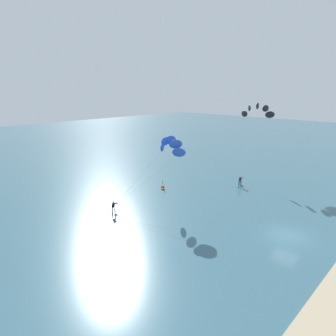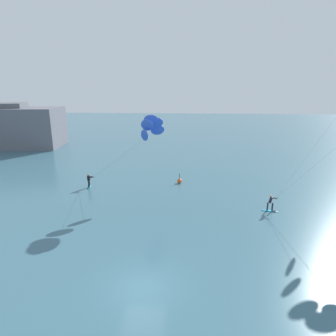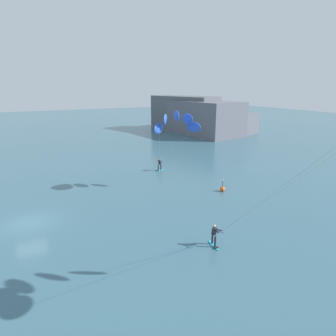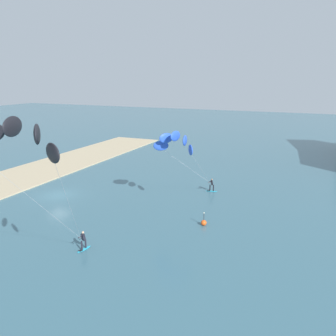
# 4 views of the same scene
# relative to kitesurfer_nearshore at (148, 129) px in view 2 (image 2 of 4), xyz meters

# --- Properties ---
(ground_plane) EXTENTS (240.00, 240.00, 0.00)m
(ground_plane) POSITION_rel_kitesurfer_nearshore_xyz_m (1.63, -15.22, -7.28)
(ground_plane) COLOR #386070
(kitesurfer_nearshore) EXTENTS (9.34, 5.29, 8.77)m
(kitesurfer_nearshore) POSITION_rel_kitesurfer_nearshore_xyz_m (0.00, 0.00, 0.00)
(kitesurfer_nearshore) COLOR #23ADD1
(kitesurfer_nearshore) RESTS_ON ground
(marker_buoy) EXTENTS (0.56, 0.56, 1.38)m
(marker_buoy) POSITION_rel_kitesurfer_nearshore_xyz_m (3.20, 4.17, -6.98)
(marker_buoy) COLOR #EA5119
(marker_buoy) RESTS_ON ground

